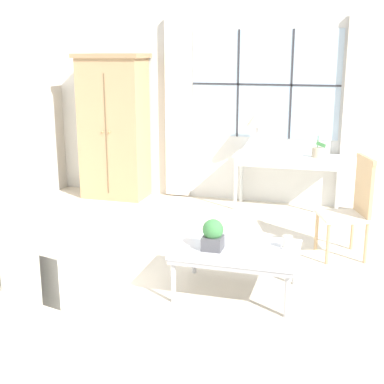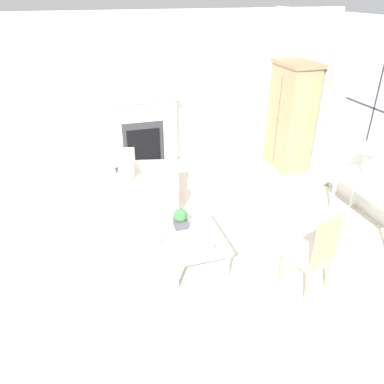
{
  "view_description": "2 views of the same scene",
  "coord_description": "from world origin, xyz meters",
  "px_view_note": "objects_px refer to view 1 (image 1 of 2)",
  "views": [
    {
      "loc": [
        1.08,
        -4.13,
        2.01
      ],
      "look_at": [
        -0.21,
        0.29,
        0.8
      ],
      "focal_mm": 50.0,
      "sensor_mm": 36.0,
      "label": 1
    },
    {
      "loc": [
        3.96,
        -1.09,
        3.13
      ],
      "look_at": [
        -0.15,
        0.17,
        0.77
      ],
      "focal_mm": 35.0,
      "sensor_mm": 36.0,
      "label": 2
    }
  ],
  "objects_px": {
    "potted_orchid": "(318,144)",
    "coffee_table": "(237,253)",
    "table_lamp": "(257,119)",
    "armchair_upholstered": "(54,252)",
    "armoire": "(114,127)",
    "side_chair_wooden": "(353,203)",
    "potted_plant_small": "(213,234)",
    "pillar_candle": "(287,243)",
    "console_table": "(288,162)"
  },
  "relations": [
    {
      "from": "potted_plant_small",
      "to": "side_chair_wooden",
      "type": "bearing_deg",
      "value": 48.03
    },
    {
      "from": "armoire",
      "to": "pillar_candle",
      "type": "xyz_separation_m",
      "value": [
        2.7,
        -2.54,
        -0.54
      ]
    },
    {
      "from": "side_chair_wooden",
      "to": "armoire",
      "type": "bearing_deg",
      "value": 155.3
    },
    {
      "from": "armoire",
      "to": "table_lamp",
      "type": "xyz_separation_m",
      "value": [
        1.99,
        0.06,
        0.17
      ]
    },
    {
      "from": "armchair_upholstered",
      "to": "pillar_candle",
      "type": "distance_m",
      "value": 2.06
    },
    {
      "from": "potted_orchid",
      "to": "armchair_upholstered",
      "type": "relative_size",
      "value": 0.42
    },
    {
      "from": "armchair_upholstered",
      "to": "coffee_table",
      "type": "relative_size",
      "value": 1.04
    },
    {
      "from": "armchair_upholstered",
      "to": "coffee_table",
      "type": "bearing_deg",
      "value": 7.67
    },
    {
      "from": "armoire",
      "to": "potted_orchid",
      "type": "height_order",
      "value": "armoire"
    },
    {
      "from": "potted_plant_small",
      "to": "table_lamp",
      "type": "bearing_deg",
      "value": 92.33
    },
    {
      "from": "table_lamp",
      "to": "potted_plant_small",
      "type": "bearing_deg",
      "value": -87.67
    },
    {
      "from": "armoire",
      "to": "table_lamp",
      "type": "distance_m",
      "value": 2.0
    },
    {
      "from": "potted_plant_small",
      "to": "console_table",
      "type": "bearing_deg",
      "value": 83.6
    },
    {
      "from": "coffee_table",
      "to": "armchair_upholstered",
      "type": "bearing_deg",
      "value": -172.33
    },
    {
      "from": "console_table",
      "to": "potted_plant_small",
      "type": "distance_m",
      "value": 2.77
    },
    {
      "from": "potted_orchid",
      "to": "armchair_upholstered",
      "type": "height_order",
      "value": "potted_orchid"
    },
    {
      "from": "armchair_upholstered",
      "to": "potted_plant_small",
      "type": "distance_m",
      "value": 1.45
    },
    {
      "from": "coffee_table",
      "to": "table_lamp",
      "type": "bearing_deg",
      "value": 96.38
    },
    {
      "from": "armoire",
      "to": "side_chair_wooden",
      "type": "height_order",
      "value": "armoire"
    },
    {
      "from": "coffee_table",
      "to": "potted_orchid",
      "type": "bearing_deg",
      "value": 79.56
    },
    {
      "from": "potted_orchid",
      "to": "armchair_upholstered",
      "type": "distance_m",
      "value": 3.59
    },
    {
      "from": "potted_plant_small",
      "to": "armchair_upholstered",
      "type": "bearing_deg",
      "value": -174.7
    },
    {
      "from": "potted_orchid",
      "to": "coffee_table",
      "type": "bearing_deg",
      "value": -100.44
    },
    {
      "from": "table_lamp",
      "to": "potted_plant_small",
      "type": "distance_m",
      "value": 2.87
    },
    {
      "from": "armchair_upholstered",
      "to": "side_chair_wooden",
      "type": "bearing_deg",
      "value": 28.47
    },
    {
      "from": "console_table",
      "to": "table_lamp",
      "type": "height_order",
      "value": "table_lamp"
    },
    {
      "from": "coffee_table",
      "to": "potted_plant_small",
      "type": "xyz_separation_m",
      "value": [
        -0.19,
        -0.09,
        0.17
      ]
    },
    {
      "from": "coffee_table",
      "to": "pillar_candle",
      "type": "height_order",
      "value": "pillar_candle"
    },
    {
      "from": "table_lamp",
      "to": "potted_orchid",
      "type": "bearing_deg",
      "value": -6.08
    },
    {
      "from": "potted_orchid",
      "to": "pillar_candle",
      "type": "xyz_separation_m",
      "value": [
        -0.08,
        -2.52,
        -0.43
      ]
    },
    {
      "from": "coffee_table",
      "to": "pillar_candle",
      "type": "bearing_deg",
      "value": 15.31
    },
    {
      "from": "armoire",
      "to": "console_table",
      "type": "relative_size",
      "value": 1.46
    },
    {
      "from": "potted_orchid",
      "to": "coffee_table",
      "type": "relative_size",
      "value": 0.44
    },
    {
      "from": "armchair_upholstered",
      "to": "coffee_table",
      "type": "height_order",
      "value": "armchair_upholstered"
    },
    {
      "from": "potted_plant_small",
      "to": "coffee_table",
      "type": "bearing_deg",
      "value": 24.18
    },
    {
      "from": "coffee_table",
      "to": "side_chair_wooden",
      "type": "bearing_deg",
      "value": 51.26
    },
    {
      "from": "armchair_upholstered",
      "to": "table_lamp",
      "type": "bearing_deg",
      "value": 65.91
    },
    {
      "from": "side_chair_wooden",
      "to": "armchair_upholstered",
      "type": "bearing_deg",
      "value": -151.53
    },
    {
      "from": "console_table",
      "to": "potted_orchid",
      "type": "distance_m",
      "value": 0.45
    },
    {
      "from": "coffee_table",
      "to": "armoire",
      "type": "bearing_deg",
      "value": 130.91
    },
    {
      "from": "table_lamp",
      "to": "coffee_table",
      "type": "bearing_deg",
      "value": -83.62
    },
    {
      "from": "armchair_upholstered",
      "to": "pillar_candle",
      "type": "bearing_deg",
      "value": 9.24
    },
    {
      "from": "potted_orchid",
      "to": "armoire",
      "type": "bearing_deg",
      "value": 179.56
    },
    {
      "from": "coffee_table",
      "to": "console_table",
      "type": "bearing_deg",
      "value": 87.44
    },
    {
      "from": "console_table",
      "to": "pillar_candle",
      "type": "height_order",
      "value": "console_table"
    },
    {
      "from": "armoire",
      "to": "armchair_upholstered",
      "type": "distance_m",
      "value": 3.03
    },
    {
      "from": "potted_orchid",
      "to": "side_chair_wooden",
      "type": "xyz_separation_m",
      "value": [
        0.45,
        -1.46,
        -0.33
      ]
    },
    {
      "from": "armchair_upholstered",
      "to": "side_chair_wooden",
      "type": "distance_m",
      "value": 2.91
    },
    {
      "from": "armchair_upholstered",
      "to": "coffee_table",
      "type": "distance_m",
      "value": 1.63
    },
    {
      "from": "potted_orchid",
      "to": "side_chair_wooden",
      "type": "distance_m",
      "value": 1.57
    }
  ]
}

